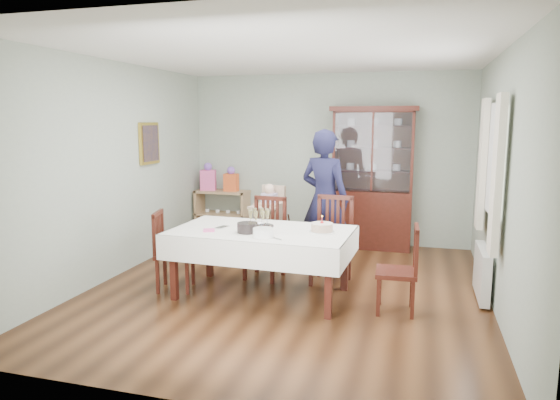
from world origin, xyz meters
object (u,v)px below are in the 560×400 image
at_px(dining_table, 262,262).
at_px(gift_bag_orange, 231,180).
at_px(champagne_tray, 259,222).
at_px(chair_end_right, 398,286).
at_px(birthday_cake, 322,228).
at_px(chair_far_left, 265,254).
at_px(high_chair, 270,230).
at_px(woman, 325,200).
at_px(chair_end_left, 174,266).
at_px(china_cabinet, 373,176).
at_px(sideboard, 223,214).
at_px(chair_far_right, 331,258).
at_px(gift_bag_pink, 208,178).

distance_m(dining_table, gift_bag_orange, 2.92).
bearing_deg(champagne_tray, gift_bag_orange, 117.93).
xyz_separation_m(dining_table, gift_bag_orange, (-1.34, 2.52, 0.60)).
bearing_deg(dining_table, gift_bag_orange, 118.08).
bearing_deg(chair_end_right, birthday_cake, -102.71).
xyz_separation_m(chair_far_left, high_chair, (-0.18, 0.79, 0.13)).
bearing_deg(woman, chair_end_left, 59.85).
bearing_deg(high_chair, china_cabinet, 50.65).
bearing_deg(sideboard, dining_table, -59.13).
relative_size(sideboard, woman, 0.48).
height_order(china_cabinet, champagne_tray, china_cabinet).
relative_size(china_cabinet, high_chair, 1.99).
height_order(woman, gift_bag_orange, woman).
xyz_separation_m(woman, gift_bag_orange, (-1.82, 1.28, 0.05)).
bearing_deg(sideboard, china_cabinet, -0.49).
bearing_deg(sideboard, chair_end_left, -80.02).
xyz_separation_m(china_cabinet, birthday_cake, (-0.31, -2.47, -0.31)).
height_order(chair_end_left, woman, woman).
distance_m(chair_end_left, champagne_tray, 1.15).
height_order(dining_table, china_cabinet, china_cabinet).
xyz_separation_m(dining_table, champagne_tray, (-0.07, 0.12, 0.44)).
bearing_deg(chair_far_right, champagne_tray, -141.04).
relative_size(chair_far_right, chair_end_right, 1.15).
distance_m(china_cabinet, gift_bag_pink, 2.74).
height_order(sideboard, woman, woman).
height_order(chair_end_left, gift_bag_orange, gift_bag_orange).
relative_size(chair_far_left, birthday_cake, 3.65).
relative_size(chair_end_right, gift_bag_orange, 2.22).
bearing_deg(chair_far_left, gift_bag_orange, 127.59).
height_order(champagne_tray, birthday_cake, champagne_tray).
relative_size(dining_table, gift_bag_orange, 4.97).
distance_m(chair_end_left, high_chair, 1.68).
bearing_deg(chair_far_right, gift_bag_pink, 145.91).
xyz_separation_m(champagne_tray, gift_bag_orange, (-1.27, 2.40, 0.16)).
bearing_deg(high_chair, dining_table, -65.35).
xyz_separation_m(chair_far_right, gift_bag_pink, (-2.44, 1.87, 0.69)).
xyz_separation_m(gift_bag_pink, gift_bag_orange, (0.41, -0.00, -0.02)).
bearing_deg(gift_bag_orange, high_chair, -47.60).
relative_size(sideboard, gift_bag_orange, 2.19).
xyz_separation_m(chair_far_left, woman, (0.64, 0.61, 0.63)).
xyz_separation_m(china_cabinet, gift_bag_pink, (-2.74, 0.00, -0.12)).
bearing_deg(chair_far_left, chair_end_left, -135.50).
bearing_deg(woman, sideboard, -14.21).
bearing_deg(gift_bag_orange, chair_end_left, -83.68).
bearing_deg(high_chair, chair_end_right, -28.35).
distance_m(china_cabinet, high_chair, 1.85).
relative_size(sideboard, chair_end_left, 0.97).
distance_m(chair_far_right, chair_end_right, 1.12).
height_order(sideboard, chair_far_left, chair_far_left).
bearing_deg(chair_far_left, sideboard, 130.94).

